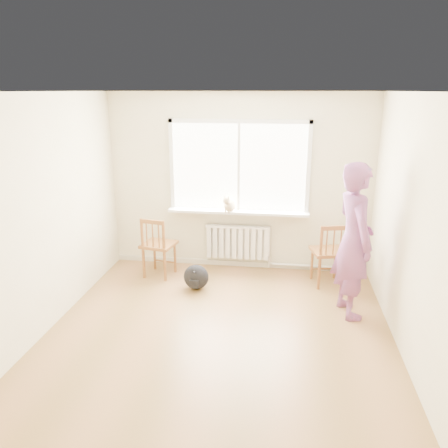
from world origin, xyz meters
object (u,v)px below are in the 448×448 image
at_px(chair_right, 330,254).
at_px(cat, 229,205).
at_px(backpack, 196,277).
at_px(chair_left, 157,247).
at_px(person, 354,241).

relative_size(chair_right, cat, 2.32).
distance_m(cat, backpack, 1.21).
xyz_separation_m(chair_left, cat, (1.03, 0.39, 0.59)).
bearing_deg(chair_left, backpack, 162.80).
bearing_deg(backpack, cat, 63.03).
distance_m(person, cat, 2.03).
bearing_deg(chair_right, backpack, -1.62).
bearing_deg(chair_left, chair_right, -168.24).
relative_size(chair_left, person, 0.48).
xyz_separation_m(chair_left, person, (2.70, -0.76, 0.49)).
height_order(chair_left, chair_right, chair_right).
bearing_deg(cat, person, -19.72).
relative_size(person, cat, 4.76).
height_order(chair_right, person, person).
relative_size(chair_left, cat, 2.30).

